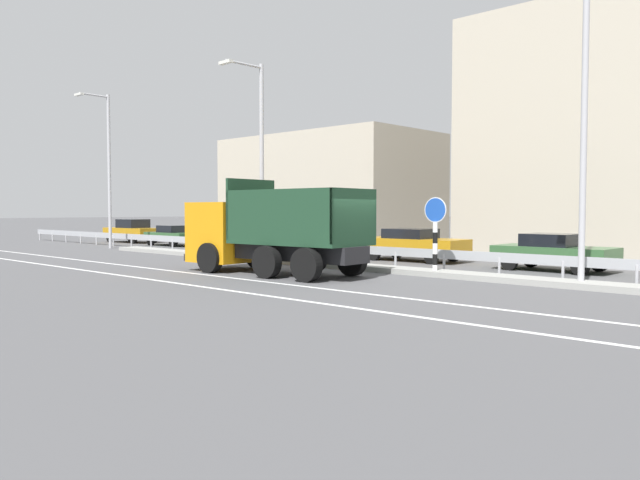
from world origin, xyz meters
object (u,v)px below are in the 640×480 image
Objects in this scene: parked_car_1 at (174,235)px; parked_car_3 at (316,241)px; median_road_sign at (435,233)px; street_lamp_0 at (107,164)px; parked_car_5 at (553,252)px; street_lamp_1 at (259,152)px; street_lamp_2 at (582,111)px; parked_car_0 at (132,231)px; parked_car_4 at (413,244)px; dump_truck at (258,237)px; parked_car_2 at (230,236)px.

parked_car_1 is 11.81m from parked_car_3.
median_road_sign is 0.30× the size of street_lamp_0.
parked_car_3 is 11.51m from parked_car_5.
street_lamp_2 is at bearing 1.39° from street_lamp_1.
parked_car_5 is (28.51, 0.06, -0.08)m from parked_car_0.
median_road_sign is at bearing -102.82° from parked_car_0.
street_lamp_2 reaches higher than median_road_sign.
parked_car_5 is at bearing 86.89° from parked_car_4.
dump_truck reaches higher than parked_car_1.
median_road_sign is 0.68× the size of parked_car_1.
parked_car_4 is at bearing 152.91° from street_lamp_2.
median_road_sign is 21.51m from parked_car_1.
parked_car_0 is at bearing 172.31° from street_lamp_2.
street_lamp_0 is 5.83m from parked_car_1.
street_lamp_1 reaches higher than parked_car_5.
dump_truck is 6.07m from median_road_sign.
street_lamp_1 is at bearing 58.65° from parked_car_2.
parked_car_0 is (-17.89, 4.50, -3.80)m from street_lamp_1.
street_lamp_0 is 24.45m from parked_car_5.
median_road_sign is 0.55× the size of parked_car_3.
dump_truck reaches higher than parked_car_4.
dump_truck is 1.59× the size of parked_car_0.
parked_car_3 reaches higher than parked_car_4.
parked_car_0 is at bearing 165.88° from street_lamp_1.
street_lamp_2 is 2.14× the size of parked_car_5.
median_road_sign is at bearing 40.12° from parked_car_4.
parked_car_0 reaches higher than parked_car_2.
parked_car_2 is (-10.64, 7.33, -0.52)m from dump_truck.
dump_truck reaches higher than parked_car_3.
street_lamp_2 is at bearing -99.28° from parked_car_1.
street_lamp_0 reaches higher than parked_car_2.
median_road_sign is 5.98m from parked_car_4.
parked_car_2 is at bearing 35.64° from street_lamp_0.
median_road_sign reaches higher than parked_car_0.
dump_truck reaches higher than parked_car_2.
parked_car_1 is 0.85× the size of parked_car_2.
parked_car_2 is at bearing -94.63° from parked_car_0.
street_lamp_0 is 26.18m from street_lamp_2.
street_lamp_0 is 13.09m from street_lamp_1.
dump_truck is at bearing -10.03° from parked_car_4.
parked_car_3 is (11.81, 0.06, 0.06)m from parked_car_1.
median_road_sign is 5.84m from street_lamp_2.
street_lamp_0 is at bearing -78.21° from parked_car_5.
parked_car_4 is at bearing 91.17° from parked_car_2.
parked_car_1 is at bearing -95.77° from parked_car_0.
street_lamp_2 is 21.23m from parked_car_2.
street_lamp_0 reaches higher than parked_car_3.
street_lamp_1 is at bearing 44.34° from dump_truck.
street_lamp_0 is 8.16m from parked_car_2.
parked_car_1 is at bearing -88.03° from parked_car_5.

